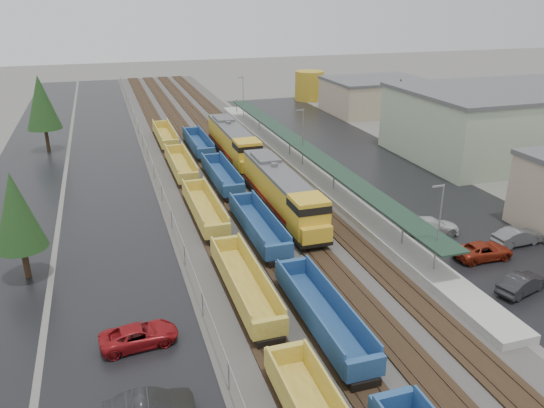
% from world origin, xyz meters
% --- Properties ---
extents(ballast_strip, '(20.00, 160.00, 0.08)m').
position_xyz_m(ballast_strip, '(0.00, 60.00, 0.04)').
color(ballast_strip, '#302D2B').
rests_on(ballast_strip, ground).
extents(trackbed, '(14.60, 160.00, 0.22)m').
position_xyz_m(trackbed, '(-0.00, 60.00, 0.16)').
color(trackbed, black).
rests_on(trackbed, ground).
extents(west_parking_lot, '(10.00, 160.00, 0.02)m').
position_xyz_m(west_parking_lot, '(-15.00, 60.00, 0.01)').
color(west_parking_lot, black).
rests_on(west_parking_lot, ground).
extents(west_road, '(9.00, 160.00, 0.02)m').
position_xyz_m(west_road, '(-25.00, 60.00, 0.01)').
color(west_road, black).
rests_on(west_road, ground).
extents(east_commuter_lot, '(16.00, 100.00, 0.02)m').
position_xyz_m(east_commuter_lot, '(19.00, 50.00, 0.01)').
color(east_commuter_lot, black).
rests_on(east_commuter_lot, ground).
extents(station_platform, '(3.00, 80.00, 8.00)m').
position_xyz_m(station_platform, '(9.50, 50.01, 0.73)').
color(station_platform, '#9E9B93').
rests_on(station_platform, ground).
extents(chainlink_fence, '(0.08, 160.04, 2.02)m').
position_xyz_m(chainlink_fence, '(-9.50, 58.44, 1.61)').
color(chainlink_fence, gray).
rests_on(chainlink_fence, ground).
extents(industrial_buildings, '(32.52, 75.30, 9.50)m').
position_xyz_m(industrial_buildings, '(37.76, 45.85, 4.25)').
color(industrial_buildings, tan).
rests_on(industrial_buildings, ground).
extents(distant_hills, '(301.00, 140.00, 25.20)m').
position_xyz_m(distant_hills, '(44.79, 210.68, 0.00)').
color(distant_hills, '#56644E').
rests_on(distant_hills, ground).
extents(tree_west_near, '(3.96, 3.96, 9.00)m').
position_xyz_m(tree_west_near, '(-22.00, 30.00, 5.82)').
color(tree_west_near, '#332316').
rests_on(tree_west_near, ground).
extents(tree_west_far, '(4.84, 4.84, 11.00)m').
position_xyz_m(tree_west_far, '(-23.00, 70.00, 7.12)').
color(tree_west_far, '#332316').
rests_on(tree_west_far, ground).
extents(tree_east, '(4.40, 4.40, 10.00)m').
position_xyz_m(tree_east, '(28.00, 58.00, 6.47)').
color(tree_east, '#332316').
rests_on(tree_east, ground).
extents(locomotive_lead, '(3.13, 20.64, 4.67)m').
position_xyz_m(locomotive_lead, '(2.00, 36.15, 2.48)').
color(locomotive_lead, black).
rests_on(locomotive_lead, ground).
extents(locomotive_trail, '(3.13, 20.64, 4.67)m').
position_xyz_m(locomotive_trail, '(2.00, 57.15, 2.48)').
color(locomotive_trail, black).
rests_on(locomotive_trail, ground).
extents(well_string_yellow, '(2.48, 92.59, 2.20)m').
position_xyz_m(well_string_yellow, '(-6.00, 29.53, 1.12)').
color(well_string_yellow, '#B19231').
rests_on(well_string_yellow, ground).
extents(well_string_blue, '(2.54, 91.30, 2.25)m').
position_xyz_m(well_string_blue, '(-2.00, 23.82, 1.13)').
color(well_string_blue, navy).
rests_on(well_string_blue, ground).
extents(storage_tank, '(6.19, 6.19, 6.19)m').
position_xyz_m(storage_tank, '(28.54, 96.02, 3.10)').
color(storage_tank, '#B69424').
rests_on(storage_tank, ground).
extents(parked_car_west_b, '(1.76, 4.88, 1.60)m').
position_xyz_m(parked_car_west_b, '(-14.10, 11.04, 0.80)').
color(parked_car_west_b, black).
rests_on(parked_car_west_b, ground).
extents(parked_car_west_c, '(2.81, 5.26, 1.41)m').
position_xyz_m(parked_car_west_c, '(-14.09, 18.04, 0.70)').
color(parked_car_west_c, maroon).
rests_on(parked_car_west_c, ground).
extents(parked_car_east_a, '(2.87, 4.92, 1.53)m').
position_xyz_m(parked_car_east_a, '(14.57, 15.79, 0.77)').
color(parked_car_east_a, black).
rests_on(parked_car_east_a, ground).
extents(parked_car_east_b, '(2.53, 5.32, 1.46)m').
position_xyz_m(parked_car_east_b, '(15.46, 21.46, 0.73)').
color(parked_car_east_b, maroon).
rests_on(parked_car_east_b, ground).
extents(parked_car_east_c, '(3.35, 5.80, 1.58)m').
position_xyz_m(parked_car_east_c, '(14.08, 27.37, 0.79)').
color(parked_car_east_c, beige).
rests_on(parked_car_east_c, ground).
extents(parked_car_east_e, '(1.91, 4.85, 1.57)m').
position_xyz_m(parked_car_east_e, '(20.30, 22.85, 0.78)').
color(parked_car_east_e, '#57595C').
rests_on(parked_car_east_e, ground).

